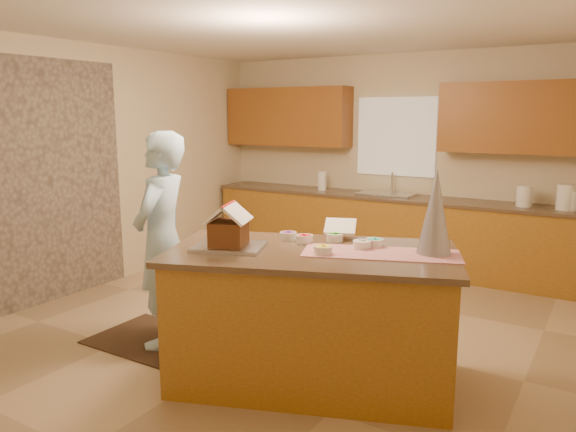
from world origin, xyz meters
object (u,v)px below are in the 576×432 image
object	(u,v)px
boy	(162,240)
gingerbread_house	(229,229)
island_base	(311,320)
tinsel_tree	(435,212)

from	to	relation	value
boy	gingerbread_house	world-z (taller)	boy
island_base	gingerbread_house	bearing A→B (deg)	-174.81
island_base	boy	size ratio (longest dim) A/B	1.08
tinsel_tree	boy	bearing A→B (deg)	-169.18
tinsel_tree	gingerbread_house	bearing A→B (deg)	-155.18
island_base	tinsel_tree	xyz separation A→B (m)	(0.77, 0.34, 0.81)
island_base	gingerbread_house	size ratio (longest dim) A/B	5.03
tinsel_tree	gingerbread_house	world-z (taller)	tinsel_tree
tinsel_tree	boy	world-z (taller)	boy
boy	gingerbread_house	size ratio (longest dim) A/B	4.66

